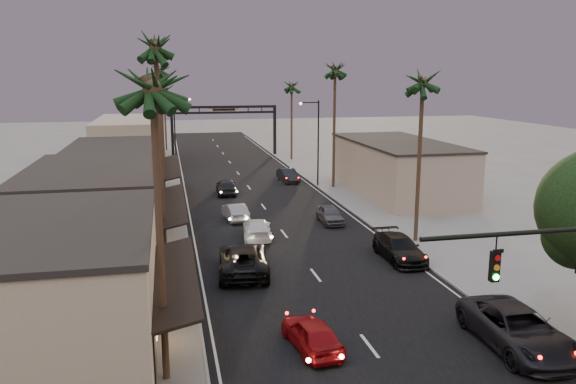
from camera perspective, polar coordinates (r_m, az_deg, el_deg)
name	(u,v)px	position (r m, az deg, el deg)	size (l,w,h in m)	color
ground	(258,200)	(53.07, -3.06, -0.78)	(200.00, 200.00, 0.00)	slate
road	(250,189)	(57.91, -3.85, 0.28)	(14.00, 120.00, 0.02)	black
sidewalk_left	(157,180)	(64.20, -13.20, 1.17)	(5.00, 92.00, 0.12)	slate
sidewalk_right	(321,174)	(66.58, 3.37, 1.84)	(5.00, 92.00, 0.12)	slate
storefront_near	(54,293)	(25.21, -22.70, -9.48)	(8.00, 12.00, 5.50)	tan
storefront_mid	(94,213)	(38.47, -19.08, -2.04)	(8.00, 14.00, 5.50)	#A49583
storefront_far	(115,175)	(54.13, -17.15, 1.66)	(8.00, 16.00, 5.00)	tan
storefront_dist	(129,142)	(76.78, -15.81, 4.95)	(8.00, 20.00, 6.00)	#A49583
building_right	(398,168)	(56.49, 11.09, 2.37)	(8.00, 18.00, 5.00)	#A49583
arch	(224,118)	(81.79, -6.51, 7.49)	(15.20, 0.40, 7.27)	black
streetlight_right	(316,136)	(58.49, 2.83, 5.68)	(2.13, 0.30, 9.00)	black
streetlight_left	(177,128)	(69.45, -11.20, 6.43)	(2.13, 0.30, 9.00)	black
palm_la	(152,77)	(20.17, -13.63, 11.31)	(3.20, 3.20, 13.20)	#38281C
palm_lb	(155,41)	(33.22, -13.35, 14.72)	(3.20, 3.20, 15.20)	#38281C
palm_lc	(159,88)	(47.17, -12.93, 10.21)	(3.20, 3.20, 12.20)	#38281C
palm_ld	(160,67)	(66.17, -12.88, 12.26)	(3.20, 3.20, 14.20)	#38281C
palm_ra	(423,76)	(38.97, 13.57, 11.36)	(3.20, 3.20, 13.20)	#38281C
palm_rb	(335,66)	(57.67, 4.82, 12.62)	(3.20, 3.20, 14.20)	#38281C
palm_rc	(292,83)	(77.02, 0.37, 10.98)	(3.20, 3.20, 12.20)	#38281C
palm_far	(163,76)	(89.16, -12.56, 11.44)	(3.20, 3.20, 13.20)	#38281C
oncoming_red	(312,334)	(24.69, 2.42, -14.18)	(1.64, 4.08, 1.39)	maroon
oncoming_pickup	(243,259)	(33.45, -4.57, -6.83)	(2.83, 6.15, 1.71)	black
oncoming_silver	(235,212)	(45.61, -5.40, -2.01)	(1.46, 4.17, 1.38)	gray
oncoming_white	(257,229)	(40.45, -3.16, -3.74)	(1.95, 4.81, 1.39)	white
oncoming_dgrey	(226,186)	(55.61, -6.29, 0.57)	(1.85, 4.59, 1.56)	black
curbside_near	(517,329)	(26.57, 22.26, -12.73)	(2.89, 6.26, 1.74)	black
curbside_black	(399,248)	(36.41, 11.24, -5.61)	(2.15, 5.30, 1.54)	black
curbside_grey	(330,214)	(44.68, 4.28, -2.28)	(1.62, 4.03, 1.37)	#45464A
curbside_far	(288,175)	(61.79, 0.01, 1.71)	(1.52, 4.37, 1.44)	black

